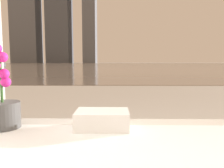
% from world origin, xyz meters
% --- Properties ---
extents(potted_orchid, '(0.15, 0.15, 0.38)m').
position_xyz_m(potted_orchid, '(-0.51, 0.87, 0.58)').
color(potted_orchid, '#4C4C4C').
rests_on(potted_orchid, bathtub).
extents(towel_stack, '(0.24, 0.17, 0.08)m').
position_xyz_m(towel_stack, '(-0.05, 0.88, 0.53)').
color(towel_stack, white).
rests_on(towel_stack, bathtub).
extents(harbor_water, '(180.00, 110.00, 0.01)m').
position_xyz_m(harbor_water, '(0.00, 62.00, 0.01)').
color(harbor_water, gray).
rests_on(harbor_water, ground_plane).
extents(skyline_tower_0, '(13.72, 10.92, 54.97)m').
position_xyz_m(skyline_tower_0, '(-47.76, 118.00, 27.49)').
color(skyline_tower_0, slate).
rests_on(skyline_tower_0, ground_plane).
extents(skyline_tower_1, '(11.74, 13.39, 48.88)m').
position_xyz_m(skyline_tower_1, '(-29.94, 118.00, 24.44)').
color(skyline_tower_1, '#4C515B').
rests_on(skyline_tower_1, ground_plane).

